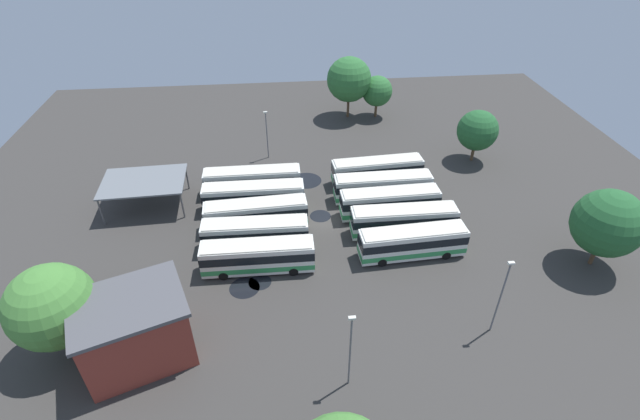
# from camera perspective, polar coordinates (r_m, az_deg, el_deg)

# --- Properties ---
(ground_plane) EXTENTS (96.75, 96.75, 0.00)m
(ground_plane) POSITION_cam_1_polar(r_m,az_deg,el_deg) (56.90, 0.71, -1.28)
(ground_plane) COLOR #383533
(bus_row0_slot0) EXTENTS (12.43, 3.41, 3.56)m
(bus_row0_slot0) POSITION_cam_1_polar(r_m,az_deg,el_deg) (63.63, 7.03, 4.82)
(bus_row0_slot0) COLOR silver
(bus_row0_slot0) RESTS_ON ground_plane
(bus_row0_slot1) EXTENTS (12.54, 2.76, 3.56)m
(bus_row0_slot1) POSITION_cam_1_polar(r_m,az_deg,el_deg) (60.26, 7.69, 2.86)
(bus_row0_slot1) COLOR silver
(bus_row0_slot1) RESTS_ON ground_plane
(bus_row0_slot2) EXTENTS (12.20, 2.96, 3.56)m
(bus_row0_slot2) POSITION_cam_1_polar(r_m,az_deg,el_deg) (57.39, 8.54, 0.95)
(bus_row0_slot2) COLOR silver
(bus_row0_slot2) RESTS_ON ground_plane
(bus_row0_slot3) EXTENTS (12.28, 2.70, 3.56)m
(bus_row0_slot3) POSITION_cam_1_polar(r_m,az_deg,el_deg) (54.62, 10.22, -1.26)
(bus_row0_slot3) COLOR silver
(bus_row0_slot3) RESTS_ON ground_plane
(bus_row0_slot4) EXTENTS (11.86, 3.24, 3.56)m
(bus_row0_slot4) POSITION_cam_1_polar(r_m,az_deg,el_deg) (51.60, 11.28, -3.91)
(bus_row0_slot4) COLOR silver
(bus_row0_slot4) RESTS_ON ground_plane
(bus_row1_slot0) EXTENTS (12.56, 2.65, 3.56)m
(bus_row1_slot0) POSITION_cam_1_polar(r_m,az_deg,el_deg) (61.61, -8.29, 3.60)
(bus_row1_slot0) COLOR silver
(bus_row1_slot0) RESTS_ON ground_plane
(bus_row1_slot1) EXTENTS (12.57, 2.72, 3.56)m
(bus_row1_slot1) POSITION_cam_1_polar(r_m,az_deg,el_deg) (58.45, -8.14, 1.69)
(bus_row1_slot1) COLOR silver
(bus_row1_slot1) RESTS_ON ground_plane
(bus_row1_slot2) EXTENTS (12.19, 3.26, 3.56)m
(bus_row1_slot2) POSITION_cam_1_polar(r_m,az_deg,el_deg) (55.26, -7.86, -0.51)
(bus_row1_slot2) COLOR silver
(bus_row1_slot2) RESTS_ON ground_plane
(bus_row1_slot3) EXTENTS (11.82, 2.84, 3.56)m
(bus_row1_slot3) POSITION_cam_1_polar(r_m,az_deg,el_deg) (52.27, -7.94, -2.91)
(bus_row1_slot3) COLOR silver
(bus_row1_slot3) RESTS_ON ground_plane
(bus_row1_slot4) EXTENTS (11.86, 2.74, 3.56)m
(bus_row1_slot4) POSITION_cam_1_polar(r_m,az_deg,el_deg) (49.29, -7.65, -5.66)
(bus_row1_slot4) COLOR silver
(bus_row1_slot4) RESTS_ON ground_plane
(depot_building) EXTENTS (10.79, 9.63, 6.49)m
(depot_building) POSITION_cam_1_polar(r_m,az_deg,el_deg) (43.17, -21.81, -13.43)
(depot_building) COLOR maroon
(depot_building) RESTS_ON ground_plane
(maintenance_shelter) EXTENTS (10.37, 7.64, 3.73)m
(maintenance_shelter) POSITION_cam_1_polar(r_m,az_deg,el_deg) (61.58, -20.88, 3.26)
(maintenance_shelter) COLOR slate
(maintenance_shelter) RESTS_ON ground_plane
(lamp_post_mid_lot) EXTENTS (0.56, 0.28, 8.02)m
(lamp_post_mid_lot) POSITION_cam_1_polar(r_m,az_deg,el_deg) (37.61, 3.74, -16.62)
(lamp_post_mid_lot) COLOR slate
(lamp_post_mid_lot) RESTS_ON ground_plane
(lamp_post_near_entrance) EXTENTS (0.56, 0.28, 8.37)m
(lamp_post_near_entrance) POSITION_cam_1_polar(r_m,az_deg,el_deg) (44.01, 21.37, -9.64)
(lamp_post_near_entrance) COLOR slate
(lamp_post_near_entrance) RESTS_ON ground_plane
(lamp_post_by_building) EXTENTS (0.56, 0.28, 7.35)m
(lamp_post_by_building) POSITION_cam_1_polar(r_m,az_deg,el_deg) (68.79, -6.55, 9.42)
(lamp_post_by_building) COLOR slate
(lamp_post_by_building) RESTS_ON ground_plane
(tree_west_edge) EXTENTS (5.17, 5.17, 7.23)m
(tree_west_edge) POSITION_cam_1_polar(r_m,az_deg,el_deg) (82.32, 7.03, 14.29)
(tree_west_edge) COLOR brown
(tree_west_edge) RESTS_ON ground_plane
(tree_north_edge) EXTENTS (7.11, 7.11, 9.00)m
(tree_north_edge) POSITION_cam_1_polar(r_m,az_deg,el_deg) (55.81, 31.85, -1.39)
(tree_north_edge) COLOR brown
(tree_north_edge) RESTS_ON ground_plane
(tree_northwest) EXTENTS (7.31, 7.31, 8.99)m
(tree_northwest) POSITION_cam_1_polar(r_m,az_deg,el_deg) (44.95, -30.07, -10.24)
(tree_northwest) COLOR brown
(tree_northwest) RESTS_ON ground_plane
(tree_northeast) EXTENTS (5.80, 5.80, 7.73)m
(tree_northeast) POSITION_cam_1_polar(r_m,az_deg,el_deg) (71.00, 18.78, 9.24)
(tree_northeast) COLOR brown
(tree_northeast) RESTS_ON ground_plane
(tree_east_edge) EXTENTS (7.50, 7.50, 10.45)m
(tree_east_edge) POSITION_cam_1_polar(r_m,az_deg,el_deg) (81.12, 3.59, 15.71)
(tree_east_edge) COLOR brown
(tree_east_edge) RESTS_ON ground_plane
(puddle_centre_drain) EXTENTS (2.39, 2.39, 0.01)m
(puddle_centre_drain) POSITION_cam_1_polar(r_m,az_deg,el_deg) (49.12, -7.39, -8.79)
(puddle_centre_drain) COLOR black
(puddle_centre_drain) RESTS_ON ground_plane
(puddle_near_shelter) EXTENTS (2.61, 2.61, 0.01)m
(puddle_near_shelter) POSITION_cam_1_polar(r_m,az_deg,el_deg) (57.62, 0.04, -0.74)
(puddle_near_shelter) COLOR black
(puddle_near_shelter) RESTS_ON ground_plane
(puddle_front_lane) EXTENTS (1.49, 1.49, 0.01)m
(puddle_front_lane) POSITION_cam_1_polar(r_m,az_deg,el_deg) (67.64, 8.65, 4.82)
(puddle_front_lane) COLOR black
(puddle_front_lane) RESTS_ON ground_plane
(puddle_between_rows) EXTENTS (3.13, 3.13, 0.01)m
(puddle_between_rows) POSITION_cam_1_polar(r_m,az_deg,el_deg) (48.76, -9.26, -9.42)
(puddle_between_rows) COLOR black
(puddle_between_rows) RESTS_ON ground_plane
(puddle_back_corner) EXTENTS (4.22, 4.22, 0.01)m
(puddle_back_corner) POSITION_cam_1_polar(r_m,az_deg,el_deg) (64.55, -1.69, 3.63)
(puddle_back_corner) COLOR black
(puddle_back_corner) RESTS_ON ground_plane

